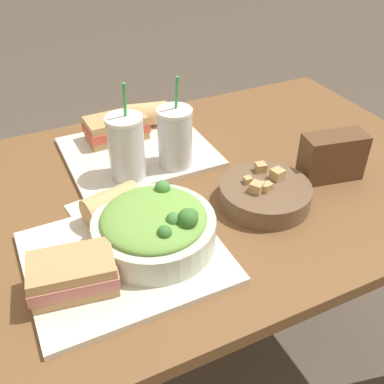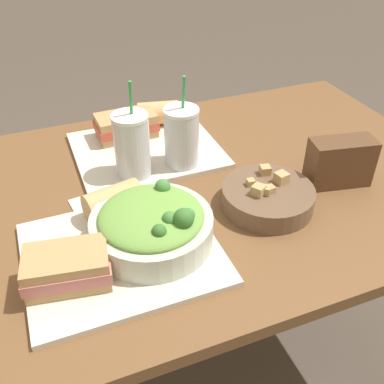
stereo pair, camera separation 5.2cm
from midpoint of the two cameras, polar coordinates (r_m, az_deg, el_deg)
name	(u,v)px [view 2 (the right image)]	position (r m, az deg, el deg)	size (l,w,h in m)	color
ground_plane	(189,364)	(1.59, 0.65, -21.02)	(12.00, 12.00, 0.00)	#4C4238
dining_table	(188,218)	(1.12, 0.87, -3.31)	(1.35, 0.84, 0.72)	brown
tray_near	(122,253)	(0.88, -7.19, -7.78)	(0.37, 0.31, 0.01)	beige
tray_far	(147,150)	(1.19, -4.54, 5.33)	(0.37, 0.31, 0.01)	beige
salad_bowl	(152,224)	(0.87, -3.33, -4.14)	(0.24, 0.24, 0.10)	beige
soup_bowl	(268,196)	(1.00, 11.08, -0.58)	(0.20, 0.20, 0.07)	brown
sandwich_near	(67,268)	(0.82, -13.79, -9.36)	(0.16, 0.12, 0.06)	tan
baguette_near	(114,201)	(0.95, -8.30, -1.12)	(0.13, 0.09, 0.06)	tan
sandwich_far	(126,125)	(1.23, -7.15, 8.36)	(0.16, 0.10, 0.06)	tan
baguette_far	(159,113)	(1.29, -3.03, 9.96)	(0.13, 0.09, 0.06)	tan
drink_cup_dark	(132,147)	(1.05, -6.18, 5.69)	(0.08, 0.08, 0.23)	silver
drink_cup_red	(182,139)	(1.08, 0.05, 6.78)	(0.08, 0.08, 0.23)	silver
chip_bag	(340,162)	(1.10, 19.57, 3.56)	(0.16, 0.09, 0.11)	brown
napkin_folded	(103,203)	(1.02, -9.82, -1.40)	(0.14, 0.11, 0.00)	silver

